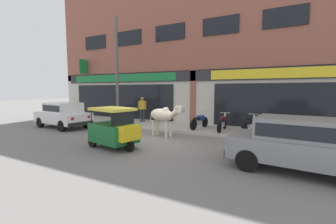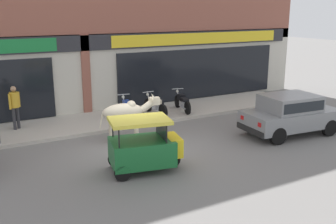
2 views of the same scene
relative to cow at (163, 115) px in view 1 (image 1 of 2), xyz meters
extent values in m
plane|color=slate|center=(-0.09, -1.07, -1.01)|extent=(90.00, 90.00, 0.00)
cube|color=#B7AFA3|center=(-0.09, 2.55, -0.94)|extent=(19.00, 2.83, 0.13)
cube|color=#8E5142|center=(-0.09, 4.24, 5.30)|extent=(23.00, 0.55, 6.80)
cube|color=beige|center=(-0.09, 4.24, 0.69)|extent=(23.00, 0.55, 3.40)
cube|color=#28282D|center=(-0.09, 3.92, 2.04)|extent=(22.08, 0.08, 0.64)
cube|color=black|center=(-5.84, 3.91, 0.34)|extent=(8.74, 0.10, 2.40)
cube|color=#197A38|center=(-5.84, 3.89, 2.04)|extent=(9.20, 0.05, 0.52)
cube|color=#8E5142|center=(-0.09, 3.94, 0.69)|extent=(0.36, 0.12, 3.40)
cube|color=black|center=(5.66, 3.91, 0.34)|extent=(8.74, 0.10, 2.40)
cube|color=yellow|center=(5.66, 3.89, 2.04)|extent=(9.20, 0.05, 0.52)
cube|color=black|center=(-8.24, 3.93, 4.82)|extent=(2.09, 0.06, 1.00)
cube|color=black|center=(-4.98, 3.93, 4.82)|extent=(2.09, 0.06, 1.00)
cube|color=black|center=(-1.72, 3.93, 4.82)|extent=(2.09, 0.06, 1.00)
cube|color=black|center=(1.54, 3.93, 4.82)|extent=(2.09, 0.06, 1.00)
cube|color=black|center=(4.79, 3.93, 4.82)|extent=(2.09, 0.06, 1.00)
cube|color=#197A38|center=(-9.16, 3.51, 2.99)|extent=(0.08, 0.80, 1.10)
ellipsoid|color=beige|center=(-0.10, 0.02, 0.01)|extent=(1.48, 0.85, 0.60)
sphere|color=beige|center=(0.17, -0.04, 0.24)|extent=(0.32, 0.32, 0.32)
cylinder|color=beige|center=(0.36, 0.06, -0.65)|extent=(0.12, 0.12, 0.72)
cylinder|color=beige|center=(0.29, -0.22, -0.65)|extent=(0.12, 0.12, 0.72)
cylinder|color=beige|center=(-0.48, 0.27, -0.65)|extent=(0.12, 0.12, 0.72)
cylinder|color=beige|center=(-0.55, -0.01, -0.65)|extent=(0.12, 0.12, 0.72)
cylinder|color=beige|center=(0.70, -0.18, 0.16)|extent=(0.51, 0.35, 0.43)
cube|color=beige|center=(0.95, -0.24, 0.33)|extent=(0.40, 0.30, 0.26)
cube|color=tan|center=(1.12, -0.29, 0.29)|extent=(0.18, 0.19, 0.14)
cone|color=beige|center=(0.94, -0.13, 0.51)|extent=(0.12, 0.08, 0.19)
cone|color=beige|center=(0.89, -0.33, 0.51)|extent=(0.12, 0.08, 0.19)
cube|color=beige|center=(0.91, -0.07, 0.39)|extent=(0.07, 0.15, 0.10)
cube|color=beige|center=(0.83, -0.38, 0.39)|extent=(0.07, 0.15, 0.10)
cylinder|color=beige|center=(-0.81, 0.21, -0.21)|extent=(0.17, 0.08, 0.60)
cylinder|color=black|center=(-7.58, -1.18, -0.71)|extent=(0.62, 0.25, 0.60)
cylinder|color=black|center=(-7.42, 0.25, -0.71)|extent=(0.62, 0.25, 0.60)
cylinder|color=black|center=(-5.30, -1.43, -0.71)|extent=(0.62, 0.25, 0.60)
cylinder|color=black|center=(-5.14, 0.00, -0.71)|extent=(0.62, 0.25, 0.60)
cube|color=white|center=(-6.36, -0.59, -0.41)|extent=(3.66, 1.98, 0.60)
cube|color=white|center=(-6.26, -0.60, 0.17)|extent=(2.05, 1.64, 0.56)
cube|color=black|center=(-6.26, -0.60, 0.17)|extent=(1.90, 1.64, 0.35)
cube|color=black|center=(-8.08, -0.40, -0.63)|extent=(0.29, 1.52, 0.20)
cube|color=black|center=(-4.64, -0.78, -0.63)|extent=(0.29, 1.52, 0.20)
sphere|color=silver|center=(-8.16, -0.87, -0.33)|extent=(0.14, 0.14, 0.14)
sphere|color=silver|center=(-8.06, 0.08, -0.33)|extent=(0.14, 0.14, 0.14)
cube|color=red|center=(-4.67, -1.28, -0.31)|extent=(0.05, 0.16, 0.14)
cube|color=red|center=(-4.56, -0.29, -0.31)|extent=(0.05, 0.16, 0.14)
cylinder|color=black|center=(4.36, -1.43, -0.71)|extent=(0.61, 0.23, 0.60)
cylinder|color=black|center=(4.23, -2.86, -0.71)|extent=(0.61, 0.23, 0.60)
cube|color=gray|center=(5.44, -2.24, -0.41)|extent=(3.63, 1.90, 0.60)
cube|color=gray|center=(5.34, -2.24, 0.17)|extent=(2.02, 1.60, 0.56)
cube|color=black|center=(5.34, -2.24, 0.17)|extent=(1.87, 1.61, 0.35)
cube|color=black|center=(3.72, -2.09, -0.63)|extent=(0.25, 1.52, 0.20)
cube|color=red|center=(3.73, -1.60, -0.31)|extent=(0.04, 0.16, 0.14)
cube|color=red|center=(3.65, -2.58, -0.31)|extent=(0.04, 0.16, 0.14)
cylinder|color=black|center=(0.20, -2.82, -0.79)|extent=(0.46, 0.21, 0.44)
cylinder|color=black|center=(-1.20, -1.99, -0.79)|extent=(0.46, 0.21, 0.44)
cylinder|color=black|center=(-1.42, -3.01, -0.79)|extent=(0.46, 0.21, 0.44)
cube|color=#19602D|center=(-0.68, -2.63, -0.44)|extent=(1.91, 1.49, 0.70)
cube|color=yellow|center=(0.20, -2.82, -0.34)|extent=(0.53, 0.93, 0.52)
cylinder|color=black|center=(-0.01, -2.27, 0.19)|extent=(0.04, 0.04, 0.55)
cylinder|color=black|center=(-0.22, -3.23, 0.19)|extent=(0.04, 0.04, 0.55)
cylinder|color=black|center=(-1.27, -2.00, 0.19)|extent=(0.04, 0.04, 0.55)
cylinder|color=black|center=(-1.47, -2.97, 0.19)|extent=(0.04, 0.04, 0.55)
cube|color=#DBCC42|center=(-0.73, -2.62, 0.46)|extent=(1.81, 1.41, 0.10)
cube|color=black|center=(-0.12, -2.75, 0.18)|extent=(0.22, 0.91, 0.50)
cylinder|color=black|center=(1.09, 2.81, -0.60)|extent=(0.18, 0.57, 0.56)
cylinder|color=black|center=(0.90, 1.57, -0.60)|extent=(0.18, 0.57, 0.56)
cube|color=#B2B5BA|center=(0.99, 2.17, -0.56)|extent=(0.24, 0.35, 0.24)
cube|color=navy|center=(1.02, 2.33, -0.30)|extent=(0.30, 0.43, 0.24)
cube|color=black|center=(0.96, 1.93, -0.32)|extent=(0.29, 0.55, 0.12)
cylinder|color=#B2B5BA|center=(1.08, 2.75, -0.30)|extent=(0.08, 0.27, 0.59)
cylinder|color=#B2B5BA|center=(1.08, 2.79, -0.02)|extent=(0.52, 0.11, 0.03)
sphere|color=silver|center=(1.09, 2.85, -0.14)|extent=(0.12, 0.12, 0.12)
cylinder|color=#B2B5BA|center=(0.83, 1.83, -0.64)|extent=(0.13, 0.48, 0.06)
cylinder|color=black|center=(2.20, 2.77, -0.60)|extent=(0.12, 0.56, 0.56)
cylinder|color=black|center=(2.26, 1.52, -0.60)|extent=(0.12, 0.56, 0.56)
cube|color=#B2B5BA|center=(2.23, 2.13, -0.56)|extent=(0.21, 0.33, 0.24)
cube|color=maroon|center=(2.22, 2.29, -0.30)|extent=(0.26, 0.41, 0.24)
cube|color=black|center=(2.24, 1.89, -0.32)|extent=(0.24, 0.53, 0.12)
cylinder|color=#B2B5BA|center=(2.21, 2.71, -0.30)|extent=(0.05, 0.27, 0.59)
cylinder|color=#B2B5BA|center=(2.21, 2.75, -0.02)|extent=(0.52, 0.05, 0.03)
sphere|color=silver|center=(2.20, 2.81, -0.14)|extent=(0.12, 0.12, 0.12)
cylinder|color=#B2B5BA|center=(2.14, 1.76, -0.64)|extent=(0.08, 0.48, 0.06)
cylinder|color=black|center=(3.66, 2.75, -0.60)|extent=(0.21, 0.57, 0.56)
cylinder|color=black|center=(3.42, 1.52, -0.60)|extent=(0.21, 0.57, 0.56)
cube|color=#B2B5BA|center=(3.54, 2.12, -0.56)|extent=(0.26, 0.35, 0.24)
cube|color=black|center=(3.57, 2.27, -0.30)|extent=(0.31, 0.44, 0.24)
cube|color=black|center=(3.49, 1.88, -0.32)|extent=(0.32, 0.55, 0.12)
cylinder|color=#B2B5BA|center=(3.65, 2.69, -0.30)|extent=(0.09, 0.27, 0.59)
cylinder|color=#B2B5BA|center=(3.66, 2.73, -0.02)|extent=(0.52, 0.13, 0.03)
sphere|color=silver|center=(3.67, 2.79, -0.14)|extent=(0.12, 0.12, 0.12)
cylinder|color=#B2B5BA|center=(3.36, 1.78, -0.64)|extent=(0.15, 0.48, 0.06)
cylinder|color=#2D2D33|center=(-3.07, 2.89, -0.47)|extent=(0.11, 0.11, 0.82)
cylinder|color=#2D2D33|center=(-3.22, 2.78, -0.47)|extent=(0.11, 0.11, 0.82)
cylinder|color=gold|center=(-3.15, 2.83, 0.22)|extent=(0.32, 0.32, 0.56)
cylinder|color=gold|center=(-2.98, 2.95, 0.19)|extent=(0.08, 0.08, 0.56)
cylinder|color=gold|center=(-3.32, 2.71, 0.19)|extent=(0.08, 0.08, 0.56)
sphere|color=tan|center=(-3.15, 2.83, 0.62)|extent=(0.20, 0.20, 0.20)
cylinder|color=#595651|center=(-3.97, 1.43, 2.27)|extent=(0.18, 0.18, 6.30)
camera|label=1|loc=(5.14, -9.07, 1.20)|focal=24.00mm
camera|label=2|loc=(-5.05, -11.93, 3.39)|focal=42.00mm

